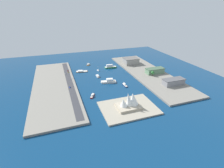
% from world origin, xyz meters
% --- Properties ---
extents(ground_plane, '(440.00, 440.00, 0.00)m').
position_xyz_m(ground_plane, '(0.00, 0.00, 0.00)').
color(ground_plane, navy).
extents(quay_west, '(70.00, 240.00, 2.75)m').
position_xyz_m(quay_west, '(-90.49, 0.00, 1.37)').
color(quay_west, gray).
rests_on(quay_west, ground_plane).
extents(quay_east, '(70.00, 240.00, 2.75)m').
position_xyz_m(quay_east, '(90.49, 0.00, 1.37)').
color(quay_east, gray).
rests_on(quay_east, ground_plane).
extents(peninsula_point, '(73.39, 54.42, 2.00)m').
position_xyz_m(peninsula_point, '(-0.75, 104.41, 1.00)').
color(peninsula_point, '#A89E89').
rests_on(peninsula_point, ground_plane).
extents(road_strip, '(9.86, 228.00, 0.15)m').
position_xyz_m(road_strip, '(64.64, 0.00, 2.82)').
color(road_strip, '#38383D').
rests_on(road_strip, quay_east).
extents(ferry_green_doubledeck, '(27.74, 9.82, 7.71)m').
position_xyz_m(ferry_green_doubledeck, '(-29.78, -57.51, 2.81)').
color(ferry_green_doubledeck, '#2D8C4C').
rests_on(ferry_green_doubledeck, ground_plane).
extents(tugboat_red, '(9.50, 15.31, 3.97)m').
position_xyz_m(tugboat_red, '(37.35, 56.19, 1.35)').
color(tugboat_red, red).
rests_on(tugboat_red, ground_plane).
extents(water_taxi_orange, '(9.62, 12.48, 3.87)m').
position_xyz_m(water_taxi_orange, '(12.20, -93.34, 1.40)').
color(water_taxi_orange, orange).
rests_on(water_taxi_orange, ground_plane).
extents(yacht_sleek_gray, '(4.78, 15.91, 3.74)m').
position_xyz_m(yacht_sleek_gray, '(9.73, -16.76, 1.46)').
color(yacht_sleek_gray, '#999EA3').
rests_on(yacht_sleek_gray, ground_plane).
extents(patrol_launch_navy, '(4.57, 15.60, 3.78)m').
position_xyz_m(patrol_launch_navy, '(-24.10, 37.91, 1.34)').
color(patrol_launch_navy, '#1E284C').
rests_on(patrol_launch_navy, ground_plane).
extents(barge_flat_brown, '(24.66, 12.96, 2.93)m').
position_xyz_m(barge_flat_brown, '(35.00, -54.26, 1.10)').
color(barge_flat_brown, brown).
rests_on(barge_flat_brown, ground_plane).
extents(ferry_white_commuter, '(28.92, 13.79, 7.28)m').
position_xyz_m(ferry_white_commuter, '(-2.20, 15.95, 2.62)').
color(ferry_white_commuter, silver).
rests_on(ferry_white_commuter, ground_plane).
extents(sailboat_small_white, '(4.11, 9.25, 10.31)m').
position_xyz_m(sailboat_small_white, '(0.38, -48.45, 1.02)').
color(sailboat_small_white, white).
rests_on(sailboat_small_white, ground_plane).
extents(terminal_long_green, '(37.38, 15.61, 10.25)m').
position_xyz_m(terminal_long_green, '(-101.42, 8.68, 7.90)').
color(terminal_long_green, slate).
rests_on(terminal_long_green, quay_west).
extents(carpark_squat_concrete, '(32.74, 26.05, 13.64)m').
position_xyz_m(carpark_squat_concrete, '(-81.53, -61.69, 9.60)').
color(carpark_squat_concrete, gray).
rests_on(carpark_squat_concrete, quay_west).
extents(warehouse_low_gray, '(37.88, 15.96, 10.35)m').
position_xyz_m(warehouse_low_gray, '(-101.92, 65.81, 7.96)').
color(warehouse_low_gray, gray).
rests_on(warehouse_low_gray, quay_west).
extents(sedan_silver, '(1.87, 4.46, 1.64)m').
position_xyz_m(sedan_silver, '(61.05, -68.20, 3.69)').
color(sedan_silver, black).
rests_on(sedan_silver, road_strip).
extents(van_white, '(2.04, 4.59, 1.46)m').
position_xyz_m(van_white, '(68.28, -44.66, 3.62)').
color(van_white, black).
rests_on(van_white, road_strip).
extents(hatchback_blue, '(2.11, 4.95, 1.52)m').
position_xyz_m(hatchback_blue, '(66.75, 19.44, 3.64)').
color(hatchback_blue, black).
rests_on(hatchback_blue, road_strip).
extents(taxi_yellow_cab, '(1.79, 4.98, 1.63)m').
position_xyz_m(taxi_yellow_cab, '(61.51, -51.03, 3.69)').
color(taxi_yellow_cab, black).
rests_on(taxi_yellow_cab, road_strip).
extents(pickup_red, '(2.08, 5.02, 1.63)m').
position_xyz_m(pickup_red, '(61.74, -60.77, 3.69)').
color(pickup_red, black).
rests_on(pickup_red, road_strip).
extents(traffic_light_waterfront, '(0.36, 0.36, 6.50)m').
position_xyz_m(traffic_light_waterfront, '(58.39, -4.21, 7.09)').
color(traffic_light_waterfront, black).
rests_on(traffic_light_waterfront, quay_east).
extents(opera_landmark, '(31.49, 23.17, 22.58)m').
position_xyz_m(opera_landmark, '(-1.97, 104.41, 10.40)').
color(opera_landmark, '#BCAD93').
rests_on(opera_landmark, peninsula_point).
extents(park_tree_cluster, '(13.94, 24.50, 9.93)m').
position_xyz_m(park_tree_cluster, '(-89.81, 13.32, 8.55)').
color(park_tree_cluster, brown).
rests_on(park_tree_cluster, quay_west).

